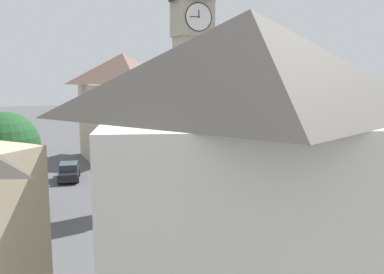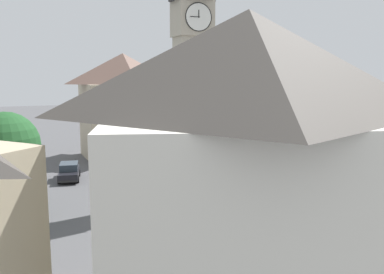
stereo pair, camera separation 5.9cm
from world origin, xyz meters
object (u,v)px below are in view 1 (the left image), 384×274
(clock_tower, at_px, (192,33))
(building_hall_far, at_px, (124,105))
(car_blue_kerb, at_px, (69,172))
(pedestrian, at_px, (230,169))
(tree, at_px, (5,146))
(lamp_post, at_px, (219,148))
(car_silver_kerb, at_px, (297,183))
(building_corner_back, at_px, (247,198))
(road_sign, at_px, (249,160))
(car_red_corner, at_px, (208,157))

(clock_tower, relative_size, building_hall_far, 1.81)
(car_blue_kerb, bearing_deg, pedestrian, 159.75)
(tree, bearing_deg, lamp_post, -172.03)
(car_silver_kerb, bearing_deg, building_corner_back, 51.23)
(clock_tower, relative_size, building_corner_back, 1.84)
(pedestrian, distance_m, building_hall_far, 16.27)
(lamp_post, relative_size, road_sign, 1.77)
(car_silver_kerb, height_order, pedestrian, pedestrian)
(pedestrian, bearing_deg, car_red_corner, -96.49)
(clock_tower, relative_size, road_sign, 7.58)
(clock_tower, height_order, car_blue_kerb, clock_tower)
(pedestrian, height_order, road_sign, road_sign)
(car_silver_kerb, height_order, tree, tree)
(car_silver_kerb, height_order, car_red_corner, same)
(clock_tower, xyz_separation_m, building_corner_back, (4.93, 17.78, -6.56))
(tree, bearing_deg, car_red_corner, -150.68)
(pedestrian, bearing_deg, lamp_post, 40.83)
(road_sign, bearing_deg, tree, 8.27)
(building_corner_back, bearing_deg, clock_tower, -105.49)
(building_corner_back, bearing_deg, building_hall_far, -95.85)
(building_corner_back, bearing_deg, car_red_corner, -110.79)
(car_silver_kerb, relative_size, tree, 0.60)
(clock_tower, relative_size, car_blue_kerb, 4.90)
(building_corner_back, bearing_deg, car_blue_kerb, -83.44)
(car_blue_kerb, height_order, lamp_post, lamp_post)
(building_hall_far, bearing_deg, building_corner_back, 84.15)
(car_red_corner, bearing_deg, building_corner_back, 69.21)
(clock_tower, height_order, car_red_corner, clock_tower)
(lamp_post, height_order, road_sign, lamp_post)
(road_sign, bearing_deg, building_hall_far, -61.44)
(clock_tower, distance_m, car_blue_kerb, 17.39)
(tree, height_order, building_hall_far, building_hall_far)
(building_hall_far, bearing_deg, car_red_corner, 136.49)
(clock_tower, distance_m, building_hall_far, 20.04)
(car_blue_kerb, xyz_separation_m, lamp_post, (-11.90, 6.56, 2.55))
(building_corner_back, relative_size, road_sign, 4.11)
(clock_tower, distance_m, pedestrian, 13.63)
(car_blue_kerb, bearing_deg, building_hall_far, -127.93)
(pedestrian, relative_size, building_hall_far, 0.14)
(lamp_post, bearing_deg, car_silver_kerb, 142.20)
(clock_tower, height_order, car_silver_kerb, clock_tower)
(car_blue_kerb, xyz_separation_m, road_sign, (-15.09, 6.01, 1.14))
(car_blue_kerb, height_order, car_silver_kerb, same)
(clock_tower, relative_size, pedestrian, 12.55)
(building_corner_back, bearing_deg, pedestrian, -114.70)
(car_blue_kerb, height_order, car_red_corner, same)
(car_red_corner, bearing_deg, building_hall_far, -43.51)
(car_blue_kerb, xyz_separation_m, building_hall_far, (-6.96, -8.93, 5.23))
(car_blue_kerb, distance_m, building_hall_far, 12.47)
(tree, bearing_deg, car_silver_kerb, 175.56)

